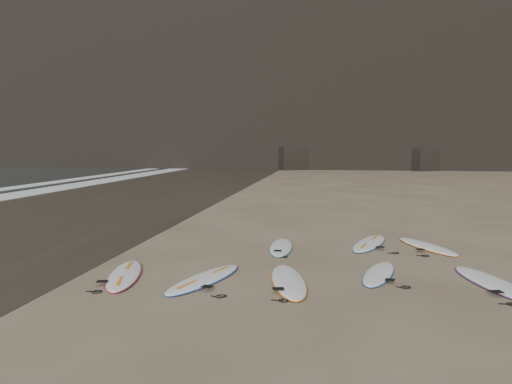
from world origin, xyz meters
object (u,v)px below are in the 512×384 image
surfboard_0 (205,278)px  surfboard_5 (281,247)px  surfboard_11 (125,275)px  surfboard_6 (369,243)px  surfboard_2 (379,273)px  surfboard_7 (427,246)px  surfboard_1 (289,280)px  surfboard_3 (494,283)px

surfboard_0 → surfboard_5: size_ratio=1.09×
surfboard_11 → surfboard_0: bearing=-16.4°
surfboard_0 → surfboard_6: bearing=67.7°
surfboard_6 → surfboard_11: bearing=-124.7°
surfboard_0 → surfboard_2: 3.65m
surfboard_0 → surfboard_7: (5.08, 4.01, -0.00)m
surfboard_1 → surfboard_3: bearing=-5.0°
surfboard_3 → surfboard_5: surfboard_3 is taller
surfboard_5 → surfboard_11: 4.43m
surfboard_1 → surfboard_3: surfboard_3 is taller
surfboard_0 → surfboard_7: bearing=56.4°
surfboard_3 → surfboard_0: bearing=170.5°
surfboard_6 → surfboard_11: size_ratio=1.05×
surfboard_2 → surfboard_5: surfboard_5 is taller
surfboard_1 → surfboard_11: bearing=169.8°
surfboard_1 → surfboard_2: bearing=14.4°
surfboard_7 → surfboard_3: bearing=-104.2°
surfboard_3 → surfboard_5: bearing=132.6°
surfboard_11 → surfboard_7: bearing=15.8°
surfboard_0 → surfboard_2: bearing=33.1°
surfboard_11 → surfboard_6: bearing=23.7°
surfboard_0 → surfboard_5: 3.59m
surfboard_11 → surfboard_5: bearing=33.8°
surfboard_0 → surfboard_7: size_ratio=1.02×
surfboard_3 → surfboard_11: bearing=168.9°
surfboard_2 → surfboard_7: size_ratio=0.89×
surfboard_2 → surfboard_3: 2.20m
surfboard_1 → surfboard_11: size_ratio=1.04×
surfboard_5 → surfboard_6: surfboard_6 is taller
surfboard_1 → surfboard_5: surfboard_1 is taller
surfboard_0 → surfboard_11: bearing=-164.0°
surfboard_5 → surfboard_7: surfboard_7 is taller
surfboard_2 → surfboard_3: bearing=2.4°
surfboard_0 → surfboard_3: bearing=22.9°
surfboard_5 → surfboard_0: bearing=-112.2°
surfboard_7 → surfboard_6: bearing=148.8°
surfboard_11 → surfboard_3: bearing=-11.1°
surfboard_1 → surfboard_3: (3.98, 0.38, 0.00)m
surfboard_5 → surfboard_6: 2.50m
surfboard_3 → surfboard_7: bearing=85.2°
surfboard_6 → surfboard_7: surfboard_6 is taller
surfboard_7 → surfboard_0: bearing=-165.4°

